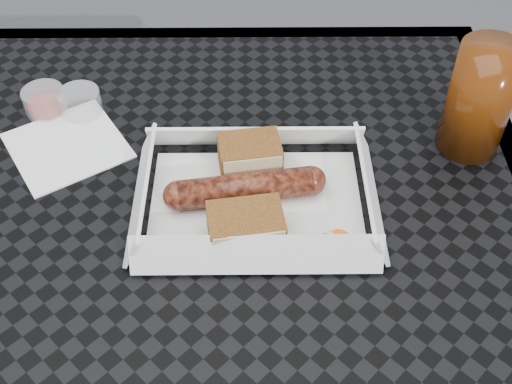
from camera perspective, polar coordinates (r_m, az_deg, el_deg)
patio_table at (r=0.70m, az=-7.68°, el=-9.16°), size 0.80×0.80×0.74m
food_tray at (r=0.67m, az=-0.01°, el=-1.00°), size 0.22×0.15×0.00m
bratwurst at (r=0.66m, az=-0.94°, el=0.34°), size 0.17×0.05×0.03m
bread_near at (r=0.69m, az=-0.56°, el=3.13°), size 0.07×0.06×0.04m
bread_far at (r=0.63m, az=-0.92°, el=-3.15°), size 0.08×0.06×0.04m
veg_garnish at (r=0.64m, az=6.36°, el=-4.31°), size 0.03×0.03×0.00m
napkin at (r=0.77m, az=-16.44°, el=3.98°), size 0.17×0.17×0.00m
condiment_cup_sauce at (r=0.82m, az=-18.28°, el=7.69°), size 0.05×0.05×0.03m
condiment_cup_empty at (r=0.80m, az=-15.36°, el=7.67°), size 0.05×0.05×0.03m
drink_glass at (r=0.74m, az=19.27°, el=7.76°), size 0.07×0.07×0.13m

